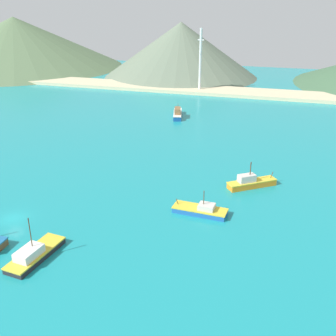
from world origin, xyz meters
TOP-DOWN VIEW (x-y plane):
  - ground at (0.00, 30.00)m, footprint 260.00×280.00m
  - fishing_boat_0 at (34.70, 22.98)m, footprint 8.90×7.51m
  - fishing_boat_3 at (28.15, 10.39)m, footprint 8.97×3.40m
  - fishing_boat_4 at (8.67, 65.24)m, footprint 4.78×10.57m
  - fishing_boat_6 at (9.57, -8.31)m, footprint 3.99×9.53m
  - beach_strip at (0.00, 102.25)m, footprint 247.00×14.13m
  - hill_west at (-95.23, 133.53)m, footprint 105.40×105.40m
  - hill_central at (-8.60, 131.03)m, footprint 67.76×67.76m
  - radio_tower at (7.01, 101.08)m, footprint 2.28×1.82m

SIDE VIEW (x-z plane):
  - ground at x=0.00m, z-range -0.50..0.00m
  - beach_strip at x=0.00m, z-range 0.00..1.20m
  - fishing_boat_3 at x=28.15m, z-range -1.44..2.74m
  - fishing_boat_6 at x=9.57m, z-range -2.40..3.91m
  - fishing_boat_0 at x=34.70m, z-range -1.59..3.39m
  - fishing_boat_4 at x=8.67m, z-range -0.39..2.56m
  - hill_central at x=-8.60m, z-range 0.00..23.19m
  - radio_tower at x=7.01m, z-range 0.23..22.99m
  - hill_west at x=-95.23m, z-range 0.00..24.19m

